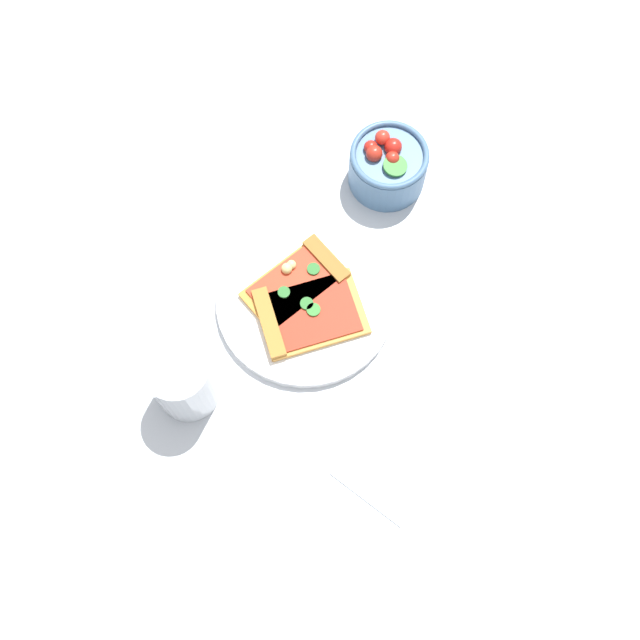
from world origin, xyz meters
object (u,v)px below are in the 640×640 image
at_px(plate, 306,301).
at_px(pizza_slice_far, 303,314).
at_px(salad_bowl, 388,165).
at_px(paper_napkin, 394,459).
at_px(pizza_slice_near, 300,280).
at_px(soda_glass, 184,382).

height_order(plate, pizza_slice_far, pizza_slice_far).
height_order(salad_bowl, paper_napkin, salad_bowl).
bearing_deg(pizza_slice_near, pizza_slice_far, -48.72).
height_order(pizza_slice_far, paper_napkin, pizza_slice_far).
bearing_deg(paper_napkin, soda_glass, -161.68).
relative_size(salad_bowl, paper_napkin, 0.87).
relative_size(pizza_slice_far, paper_napkin, 1.31).
distance_m(salad_bowl, paper_napkin, 0.39).
relative_size(pizza_slice_near, soda_glass, 1.33).
bearing_deg(pizza_slice_near, plate, -36.69).
height_order(pizza_slice_near, paper_napkin, pizza_slice_near).
bearing_deg(soda_glass, pizza_slice_far, 71.30).
xyz_separation_m(pizza_slice_near, soda_glass, (-0.02, -0.20, 0.03)).
distance_m(pizza_slice_near, paper_napkin, 0.26).
xyz_separation_m(pizza_slice_far, soda_glass, (-0.05, -0.16, 0.03)).
bearing_deg(salad_bowl, plate, -83.91).
bearing_deg(pizza_slice_far, pizza_slice_near, 131.28).
bearing_deg(soda_glass, salad_bowl, 87.05).
distance_m(plate, pizza_slice_near, 0.03).
xyz_separation_m(soda_glass, paper_napkin, (0.25, 0.08, -0.05)).
height_order(soda_glass, paper_napkin, soda_glass).
xyz_separation_m(pizza_slice_far, salad_bowl, (-0.03, 0.23, 0.02)).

